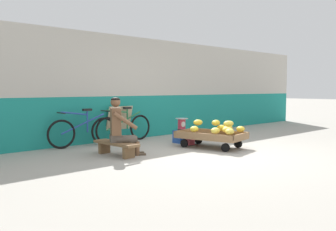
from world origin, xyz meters
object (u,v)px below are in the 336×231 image
sign_board (119,123)px  bicycle_near_left (83,131)px  vendor_seated (120,127)px  weighing_scale (182,124)px  low_bench (116,146)px  plastic_crate (182,136)px  banana_cart (211,137)px  shopping_bag (190,140)px  bicycle_far_left (124,127)px

sign_board → bicycle_near_left: bearing=-168.1°
vendor_seated → weighing_scale: 2.12m
low_bench → sign_board: (1.23, 1.66, 0.23)m
bicycle_near_left → sign_board: sign_board is taller
low_bench → weighing_scale: bearing=9.1°
plastic_crate → bicycle_near_left: bicycle_near_left is taller
banana_cart → plastic_crate: bearing=86.8°
vendor_seated → shopping_bag: vendor_seated is taller
bicycle_near_left → bicycle_far_left: size_ratio=1.00×
plastic_crate → bicycle_near_left: (-2.06, 1.07, 0.20)m
bicycle_far_left → sign_board: sign_board is taller
vendor_seated → bicycle_near_left: size_ratio=0.69×
plastic_crate → weighing_scale: size_ratio=1.20×
bicycle_far_left → vendor_seated: bearing=-128.1°
vendor_seated → bicycle_near_left: vendor_seated is taller
low_bench → weighing_scale: size_ratio=3.71×
plastic_crate → bicycle_near_left: bearing=152.5°
vendor_seated → sign_board: bearing=55.9°
sign_board → bicycle_far_left: bearing=-93.0°
bicycle_near_left → sign_board: bearing=11.9°
plastic_crate → bicycle_far_left: bicycle_far_left is taller
plastic_crate → bicycle_far_left: bearing=131.4°
bicycle_far_left → shopping_bag: bearing=-60.4°
vendor_seated → bicycle_near_left: (0.02, 1.46, -0.21)m
low_bench → shopping_bag: low_bench is taller
plastic_crate → shopping_bag: size_ratio=1.50×
bicycle_near_left → bicycle_far_left: bearing=-0.3°
bicycle_near_left → low_bench: bearing=-93.9°
sign_board → shopping_bag: (0.82, -1.71, -0.31)m
weighing_scale → sign_board: sign_board is taller
plastic_crate → sign_board: bearing=125.2°
plastic_crate → weighing_scale: 0.30m
banana_cart → shopping_bag: bearing=95.2°
bicycle_near_left → shopping_bag: bearing=-36.9°
banana_cart → weighing_scale: 1.00m
vendor_seated → plastic_crate: 2.16m
bicycle_far_left → sign_board: 0.26m
vendor_seated → bicycle_far_left: vendor_seated is taller
bicycle_far_left → low_bench: bearing=-130.7°
low_bench → vendor_seated: size_ratio=0.98×
banana_cart → vendor_seated: (-2.03, 0.59, 0.33)m
vendor_seated → shopping_bag: size_ratio=4.75×
vendor_seated → shopping_bag: (1.97, -0.00, -0.45)m
banana_cart → shopping_bag: (-0.05, 0.58, -0.12)m
vendor_seated → plastic_crate: bearing=10.6°
bicycle_near_left → weighing_scale: bearing=-27.5°
bicycle_near_left → shopping_bag: 2.45m
weighing_scale → shopping_bag: size_ratio=1.25×
low_bench → bicycle_far_left: bearing=49.3°
weighing_scale → bicycle_far_left: 1.43m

